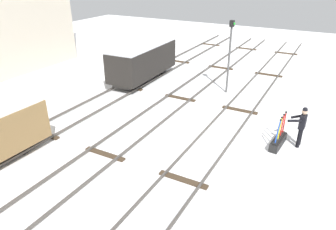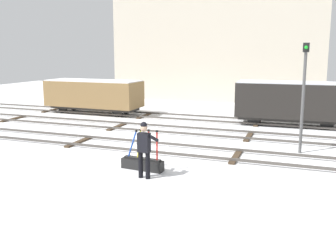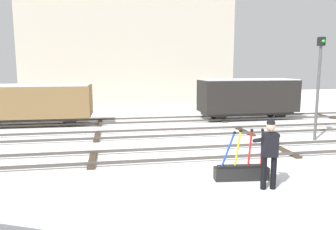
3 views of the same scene
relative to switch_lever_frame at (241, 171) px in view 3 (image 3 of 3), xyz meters
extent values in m
plane|color=white|center=(-0.73, 2.56, -0.25)|extent=(60.00, 60.00, 0.00)
cube|color=#4C4742|center=(-0.73, 1.84, -0.12)|extent=(44.00, 0.07, 0.10)
cube|color=#4C4742|center=(-0.73, 3.28, -0.12)|extent=(44.00, 0.07, 0.10)
cube|color=#423323|center=(-4.25, 2.56, -0.21)|extent=(0.24, 1.94, 0.08)
cube|color=#423323|center=(2.79, 2.56, -0.21)|extent=(0.24, 1.94, 0.08)
cube|color=#4C4742|center=(-0.73, 5.49, -0.12)|extent=(44.00, 0.07, 0.10)
cube|color=#4C4742|center=(-0.73, 6.93, -0.12)|extent=(44.00, 0.07, 0.10)
cube|color=#423323|center=(-4.25, 6.21, -0.21)|extent=(0.24, 1.94, 0.08)
cube|color=#423323|center=(2.79, 6.21, -0.21)|extent=(0.24, 1.94, 0.08)
cube|color=#4C4742|center=(-0.73, 9.18, -0.12)|extent=(44.00, 0.07, 0.10)
cube|color=#4C4742|center=(-0.73, 10.62, -0.12)|extent=(44.00, 0.07, 0.10)
cube|color=#423323|center=(-4.25, 9.90, -0.21)|extent=(0.24, 1.94, 0.08)
cube|color=#423323|center=(2.79, 9.90, -0.21)|extent=(0.24, 1.94, 0.08)
cube|color=#423323|center=(9.83, 9.90, -0.21)|extent=(0.24, 1.94, 0.08)
cube|color=black|center=(-0.01, 0.00, -0.07)|extent=(1.55, 0.50, 0.36)
cube|color=black|center=(-0.01, 0.00, 0.14)|extent=(1.38, 0.33, 0.06)
cylinder|color=#1E47B7|center=(-0.40, 0.04, 0.61)|extent=(0.40, 0.09, 1.01)
sphere|color=black|center=(-0.23, 0.02, 1.10)|extent=(0.09, 0.09, 0.09)
cylinder|color=yellow|center=(-0.13, 0.01, 0.63)|extent=(0.20, 0.07, 1.05)
sphere|color=black|center=(-0.06, 0.01, 1.15)|extent=(0.09, 0.09, 0.09)
cylinder|color=red|center=(0.22, -0.02, 0.63)|extent=(0.13, 0.07, 1.05)
sphere|color=black|center=(0.25, -0.02, 1.16)|extent=(0.09, 0.09, 0.09)
cylinder|color=red|center=(0.56, -0.05, 0.63)|extent=(0.07, 0.06, 1.05)
sphere|color=black|center=(0.56, -0.05, 1.16)|extent=(0.09, 0.09, 0.09)
cylinder|color=black|center=(0.28, -0.78, 0.19)|extent=(0.15, 0.15, 0.87)
cylinder|color=black|center=(0.54, -0.80, 0.19)|extent=(0.15, 0.15, 0.87)
cube|color=black|center=(0.41, -0.79, 0.93)|extent=(0.40, 0.27, 0.62)
sphere|color=tan|center=(0.41, -0.79, 1.40)|extent=(0.24, 0.24, 0.24)
sphere|color=black|center=(0.41, -0.79, 1.50)|extent=(0.21, 0.21, 0.21)
cylinder|color=black|center=(0.22, -0.49, 0.99)|extent=(0.16, 0.60, 0.26)
cylinder|color=black|center=(0.64, -0.55, 1.03)|extent=(0.16, 0.58, 0.35)
cylinder|color=#4C4C4C|center=(5.11, 4.14, 1.76)|extent=(0.12, 0.12, 4.02)
cube|color=black|center=(5.11, 4.14, 3.95)|extent=(0.24, 0.24, 0.36)
sphere|color=green|center=(5.11, 4.01, 3.95)|extent=(0.14, 0.14, 0.14)
cube|color=beige|center=(-1.95, 21.62, 6.18)|extent=(17.45, 6.90, 12.87)
cube|color=#2D2B28|center=(4.51, 9.90, 0.15)|extent=(5.53, 1.38, 0.20)
cube|color=black|center=(4.51, 9.90, 1.18)|extent=(5.84, 2.21, 1.87)
cube|color=silver|center=(4.51, 9.90, 2.15)|extent=(5.73, 2.12, 0.06)
cylinder|color=black|center=(2.65, 9.28, 0.10)|extent=(0.70, 0.12, 0.70)
cylinder|color=black|center=(2.61, 10.41, 0.10)|extent=(0.70, 0.12, 0.70)
cylinder|color=black|center=(6.41, 9.39, 0.10)|extent=(0.70, 0.12, 0.70)
cylinder|color=black|center=(6.38, 10.51, 0.10)|extent=(0.70, 0.12, 0.70)
cube|color=#2D2B28|center=(-7.86, 9.90, 0.15)|extent=(6.07, 1.47, 0.20)
cube|color=olive|center=(-7.86, 9.90, 1.08)|extent=(6.40, 2.37, 1.66)
cube|color=white|center=(-7.86, 9.90, 1.94)|extent=(6.28, 2.27, 0.06)
cylinder|color=black|center=(-5.80, 9.24, 0.10)|extent=(0.70, 0.11, 0.70)
cylinder|color=black|center=(-5.78, 10.47, 0.10)|extent=(0.70, 0.11, 0.70)
camera|label=1|loc=(-12.75, -1.44, 6.91)|focal=33.46mm
camera|label=2|loc=(4.98, -11.24, 3.75)|focal=39.39mm
camera|label=3|loc=(-3.54, -8.19, 2.90)|focal=34.27mm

